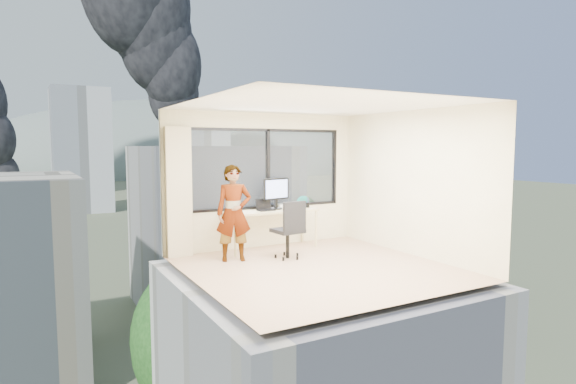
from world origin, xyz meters
TOP-DOWN VIEW (x-y plane):
  - floor at (0.00, 0.00)m, footprint 4.00×4.00m
  - ceiling at (0.00, 0.00)m, footprint 4.00×4.00m
  - wall_front at (0.00, -2.00)m, footprint 4.00×0.01m
  - wall_left at (-2.00, 0.00)m, footprint 0.01×4.00m
  - wall_right at (2.00, 0.00)m, footprint 0.01×4.00m
  - window_wall at (0.05, 2.00)m, footprint 3.30×0.16m
  - curtain at (-1.72, 1.88)m, footprint 0.45×0.14m
  - desk at (0.00, 1.66)m, footprint 1.80×0.60m
  - chair at (-0.10, 0.83)m, footprint 0.58×0.58m
  - person at (-0.99, 1.13)m, footprint 0.69×0.55m
  - monitor at (0.15, 1.73)m, footprint 0.62×0.27m
  - game_console at (0.42, 1.92)m, footprint 0.28×0.23m
  - laptop at (-0.13, 1.63)m, footprint 0.31×0.33m
  - cellphone at (0.33, 1.51)m, footprint 0.11×0.06m
  - pen_cup at (0.80, 1.64)m, footprint 0.10×0.10m
  - handbag at (0.80, 1.81)m, footprint 0.30×0.20m
  - exterior_ground at (0.00, 120.00)m, footprint 400.00×400.00m
  - near_bldg_b at (12.00, 38.00)m, footprint 14.00×13.00m
  - near_bldg_c at (30.00, 28.00)m, footprint 12.00×10.00m
  - far_tower_b at (8.00, 120.00)m, footprint 13.00×13.00m
  - far_tower_c at (45.00, 140.00)m, footprint 15.00×15.00m
  - hill_b at (100.00, 320.00)m, footprint 300.00×220.00m
  - tree_b at (4.00, 18.00)m, footprint 7.60×7.60m
  - tree_c at (22.00, 40.00)m, footprint 8.40×8.40m
  - smoke_plume_b at (55.00, 170.00)m, footprint 30.00×18.00m

SIDE VIEW (x-z plane):
  - exterior_ground at x=0.00m, z-range -14.02..-13.98m
  - hill_b at x=100.00m, z-range -62.00..34.00m
  - tree_b at x=4.00m, z-range -14.00..-5.00m
  - near_bldg_c at x=30.00m, z-range -14.00..-4.00m
  - tree_c at x=22.00m, z-range -14.00..-4.00m
  - near_bldg_b at x=12.00m, z-range -14.00..2.00m
  - far_tower_c at x=45.00m, z-range -14.00..12.00m
  - floor at x=0.00m, z-range -0.01..0.01m
  - desk at x=0.00m, z-range 0.00..0.75m
  - chair at x=-0.10m, z-range 0.00..1.04m
  - cellphone at x=0.33m, z-range 0.75..0.76m
  - game_console at x=0.42m, z-range 0.75..0.82m
  - pen_cup at x=0.80m, z-range 0.75..0.85m
  - person at x=-0.99m, z-range 0.00..1.65m
  - laptop at x=-0.13m, z-range 0.75..0.95m
  - handbag at x=0.80m, z-range 0.75..0.97m
  - far_tower_b at x=8.00m, z-range -14.00..16.00m
  - monitor at x=0.15m, z-range 0.75..1.36m
  - curtain at x=-1.72m, z-range 0.00..2.30m
  - wall_front at x=0.00m, z-range 0.00..2.60m
  - wall_left at x=-2.00m, z-range 0.00..2.60m
  - wall_right at x=2.00m, z-range 0.00..2.60m
  - window_wall at x=0.05m, z-range 0.75..2.30m
  - ceiling at x=0.00m, z-range 2.60..2.60m
  - smoke_plume_b at x=55.00m, z-range -8.00..62.00m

